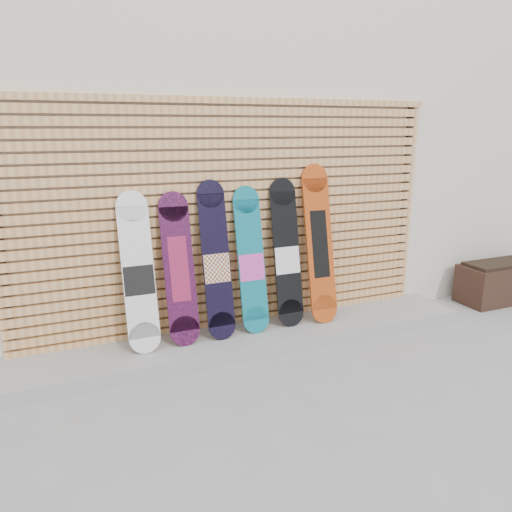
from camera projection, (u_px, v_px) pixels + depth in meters
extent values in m
plane|color=gray|center=(292.00, 372.00, 4.26)|extent=(80.00, 80.00, 0.00)
cube|color=beige|center=(214.00, 144.00, 7.11)|extent=(12.00, 5.00, 3.60)
cube|color=gray|center=(246.00, 338.00, 4.79)|extent=(4.60, 0.70, 0.12)
cube|color=tan|center=(235.00, 320.00, 5.03)|extent=(4.20, 0.05, 0.08)
cube|color=tan|center=(235.00, 311.00, 5.01)|extent=(4.20, 0.05, 0.08)
cube|color=tan|center=(235.00, 302.00, 4.98)|extent=(4.20, 0.05, 0.07)
cube|color=tan|center=(235.00, 293.00, 4.96)|extent=(4.20, 0.05, 0.07)
cube|color=tan|center=(235.00, 284.00, 4.93)|extent=(4.20, 0.05, 0.07)
cube|color=tan|center=(235.00, 275.00, 4.91)|extent=(4.20, 0.05, 0.07)
cube|color=tan|center=(235.00, 265.00, 4.89)|extent=(4.20, 0.05, 0.07)
cube|color=tan|center=(234.00, 255.00, 4.86)|extent=(4.20, 0.05, 0.07)
cube|color=tan|center=(234.00, 246.00, 4.84)|extent=(4.20, 0.05, 0.07)
cube|color=tan|center=(234.00, 236.00, 4.81)|extent=(4.20, 0.05, 0.08)
cube|color=tan|center=(234.00, 226.00, 4.79)|extent=(4.20, 0.05, 0.08)
cube|color=tan|center=(234.00, 216.00, 4.76)|extent=(4.20, 0.05, 0.08)
cube|color=tan|center=(234.00, 206.00, 4.74)|extent=(4.20, 0.05, 0.08)
cube|color=tan|center=(234.00, 196.00, 4.71)|extent=(4.20, 0.05, 0.08)
cube|color=tan|center=(234.00, 186.00, 4.69)|extent=(4.20, 0.05, 0.08)
cube|color=tan|center=(234.00, 175.00, 4.67)|extent=(4.20, 0.05, 0.08)
cube|color=tan|center=(233.00, 165.00, 4.64)|extent=(4.20, 0.05, 0.08)
cube|color=tan|center=(233.00, 154.00, 4.62)|extent=(4.20, 0.05, 0.08)
cube|color=tan|center=(233.00, 144.00, 4.59)|extent=(4.20, 0.05, 0.08)
cube|color=tan|center=(233.00, 133.00, 4.57)|extent=(4.20, 0.05, 0.08)
cube|color=tan|center=(233.00, 122.00, 4.54)|extent=(4.20, 0.05, 0.08)
cube|color=tan|center=(233.00, 111.00, 4.52)|extent=(4.20, 0.05, 0.08)
cube|color=black|center=(0.00, 243.00, 4.05)|extent=(0.06, 0.04, 2.23)
cube|color=black|center=(403.00, 211.00, 5.57)|extent=(0.06, 0.04, 2.23)
cube|color=tan|center=(233.00, 100.00, 4.50)|extent=(4.26, 0.07, 0.06)
cube|color=black|center=(502.00, 282.00, 5.97)|extent=(1.09, 0.45, 0.45)
cube|color=black|center=(505.00, 263.00, 5.91)|extent=(1.00, 0.36, 0.04)
cube|color=white|center=(138.00, 272.00, 4.32)|extent=(0.28, 0.29, 1.12)
cylinder|color=white|center=(145.00, 338.00, 4.34)|extent=(0.28, 0.09, 0.27)
cylinder|color=white|center=(132.00, 206.00, 4.30)|extent=(0.28, 0.09, 0.27)
cube|color=black|center=(139.00, 280.00, 4.32)|extent=(0.26, 0.09, 0.26)
cube|color=black|center=(179.00, 269.00, 4.46)|extent=(0.27, 0.28, 1.10)
cylinder|color=black|center=(185.00, 331.00, 4.49)|extent=(0.27, 0.08, 0.27)
cylinder|color=black|center=(173.00, 207.00, 4.44)|extent=(0.27, 0.08, 0.27)
cube|color=maroon|center=(179.00, 269.00, 4.46)|extent=(0.17, 0.16, 0.58)
cube|color=black|center=(216.00, 260.00, 4.58)|extent=(0.26, 0.29, 1.20)
cylinder|color=black|center=(222.00, 326.00, 4.62)|extent=(0.26, 0.08, 0.26)
cylinder|color=black|center=(210.00, 194.00, 4.55)|extent=(0.26, 0.08, 0.26)
cube|color=silver|center=(217.00, 268.00, 4.59)|extent=(0.25, 0.08, 0.27)
cube|color=#0D6B7D|center=(251.00, 260.00, 4.73)|extent=(0.26, 0.27, 1.12)
cylinder|color=#0D6B7D|center=(256.00, 319.00, 4.76)|extent=(0.26, 0.08, 0.26)
cylinder|color=#0D6B7D|center=(246.00, 200.00, 4.70)|extent=(0.26, 0.08, 0.26)
cube|color=#E751B9|center=(252.00, 267.00, 4.74)|extent=(0.25, 0.08, 0.25)
cube|color=black|center=(287.00, 253.00, 4.88)|extent=(0.27, 0.25, 1.17)
cylinder|color=black|center=(291.00, 313.00, 4.92)|extent=(0.27, 0.07, 0.27)
cylinder|color=black|center=(282.00, 192.00, 4.83)|extent=(0.27, 0.07, 0.27)
cube|color=white|center=(287.00, 260.00, 4.88)|extent=(0.26, 0.08, 0.26)
cube|color=#AE4112|center=(319.00, 244.00, 4.97)|extent=(0.28, 0.30, 1.29)
cylinder|color=#AE4112|center=(324.00, 309.00, 5.01)|extent=(0.28, 0.08, 0.28)
cylinder|color=#AE4112|center=(314.00, 178.00, 4.93)|extent=(0.28, 0.08, 0.28)
cube|color=black|center=(319.00, 244.00, 4.97)|extent=(0.18, 0.17, 0.66)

